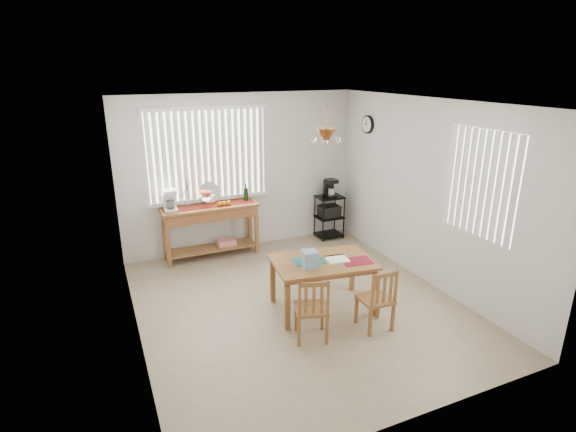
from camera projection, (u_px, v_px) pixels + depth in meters
name	position (u px, v px, depth m)	size (l,w,h in m)	color
ground	(298.00, 304.00, 5.94)	(4.00, 4.50, 0.01)	tan
room_shell	(299.00, 180.00, 5.42)	(4.20, 4.70, 2.70)	silver
sideboard	(211.00, 219.00, 7.24)	(1.54, 0.43, 0.87)	#905F31
sideboard_items	(194.00, 199.00, 7.05)	(1.47, 0.36, 0.66)	maroon
wire_cart	(329.00, 213.00, 8.12)	(0.46, 0.37, 0.78)	black
cart_items	(330.00, 188.00, 7.98)	(0.18, 0.22, 0.32)	black
dining_table	(323.00, 266.00, 5.67)	(1.34, 0.96, 0.67)	#905F31
table_items	(317.00, 259.00, 5.49)	(0.96, 0.57, 0.21)	#136A65
chair_left	(312.00, 309.00, 5.06)	(0.46, 0.46, 0.79)	#905F31
chair_right	(377.00, 300.00, 5.27)	(0.37, 0.37, 0.79)	#905F31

